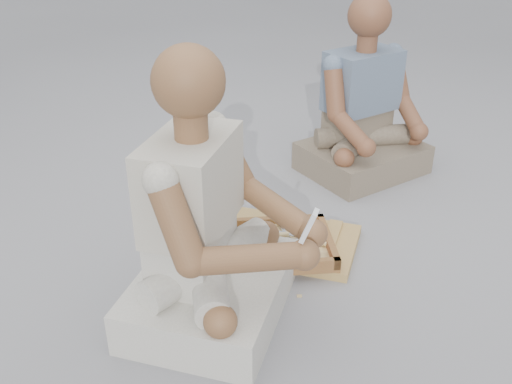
# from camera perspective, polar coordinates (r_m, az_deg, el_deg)

# --- Properties ---
(ground) EXTENTS (60.00, 60.00, 0.00)m
(ground) POSITION_cam_1_polar(r_m,az_deg,el_deg) (2.36, 2.57, -8.42)
(ground) COLOR gray
(ground) RESTS_ON ground
(carved_panel) EXTENTS (0.67, 0.51, 0.04)m
(carved_panel) POSITION_cam_1_polar(r_m,az_deg,el_deg) (2.54, 3.11, -4.94)
(carved_panel) COLOR #AB8542
(carved_panel) RESTS_ON ground
(tool_tray) EXTENTS (0.52, 0.45, 0.06)m
(tool_tray) POSITION_cam_1_polar(r_m,az_deg,el_deg) (2.43, 2.16, -5.43)
(tool_tray) COLOR brown
(tool_tray) RESTS_ON carved_panel
(chisel_0) EXTENTS (0.22, 0.07, 0.02)m
(chisel_0) POSITION_cam_1_polar(r_m,az_deg,el_deg) (2.47, 1.98, -4.34)
(chisel_0) COLOR silver
(chisel_0) RESTS_ON tool_tray
(chisel_1) EXTENTS (0.22, 0.02, 0.02)m
(chisel_1) POSITION_cam_1_polar(r_m,az_deg,el_deg) (2.41, 4.00, -5.62)
(chisel_1) COLOR silver
(chisel_1) RESTS_ON tool_tray
(chisel_2) EXTENTS (0.08, 0.21, 0.02)m
(chisel_2) POSITION_cam_1_polar(r_m,az_deg,el_deg) (2.44, 4.63, -5.02)
(chisel_2) COLOR silver
(chisel_2) RESTS_ON tool_tray
(chisel_3) EXTENTS (0.16, 0.18, 0.02)m
(chisel_3) POSITION_cam_1_polar(r_m,az_deg,el_deg) (2.54, 1.37, -3.64)
(chisel_3) COLOR silver
(chisel_3) RESTS_ON tool_tray
(chisel_4) EXTENTS (0.06, 0.22, 0.02)m
(chisel_4) POSITION_cam_1_polar(r_m,az_deg,el_deg) (2.53, 4.71, -3.65)
(chisel_4) COLOR silver
(chisel_4) RESTS_ON tool_tray
(chisel_5) EXTENTS (0.20, 0.12, 0.02)m
(chisel_5) POSITION_cam_1_polar(r_m,az_deg,el_deg) (2.36, 5.44, -6.38)
(chisel_5) COLOR silver
(chisel_5) RESTS_ON tool_tray
(chisel_6) EXTENTS (0.13, 0.20, 0.02)m
(chisel_6) POSITION_cam_1_polar(r_m,az_deg,el_deg) (2.44, 2.75, -5.22)
(chisel_6) COLOR silver
(chisel_6) RESTS_ON tool_tray
(chisel_7) EXTENTS (0.21, 0.09, 0.02)m
(chisel_7) POSITION_cam_1_polar(r_m,az_deg,el_deg) (2.44, 5.84, -4.87)
(chisel_7) COLOR silver
(chisel_7) RESTS_ON tool_tray
(chisel_8) EXTENTS (0.11, 0.21, 0.02)m
(chisel_8) POSITION_cam_1_polar(r_m,az_deg,el_deg) (2.43, 3.73, -5.19)
(chisel_8) COLOR silver
(chisel_8) RESTS_ON tool_tray
(chisel_9) EXTENTS (0.14, 0.19, 0.02)m
(chisel_9) POSITION_cam_1_polar(r_m,az_deg,el_deg) (2.51, 6.01, -4.19)
(chisel_9) COLOR silver
(chisel_9) RESTS_ON tool_tray
(chisel_10) EXTENTS (0.15, 0.18, 0.02)m
(chisel_10) POSITION_cam_1_polar(r_m,az_deg,el_deg) (2.40, 3.20, -5.60)
(chisel_10) COLOR silver
(chisel_10) RESTS_ON tool_tray
(wood_chip_0) EXTENTS (0.02, 0.02, 0.00)m
(wood_chip_0) POSITION_cam_1_polar(r_m,az_deg,el_deg) (2.62, -2.04, -4.21)
(wood_chip_0) COLOR tan
(wood_chip_0) RESTS_ON ground
(wood_chip_1) EXTENTS (0.02, 0.02, 0.00)m
(wood_chip_1) POSITION_cam_1_polar(r_m,az_deg,el_deg) (2.54, 6.67, -5.63)
(wood_chip_1) COLOR tan
(wood_chip_1) RESTS_ON ground
(wood_chip_2) EXTENTS (0.02, 0.02, 0.00)m
(wood_chip_2) POSITION_cam_1_polar(r_m,az_deg,el_deg) (2.39, -2.99, -7.82)
(wood_chip_2) COLOR tan
(wood_chip_2) RESTS_ON ground
(wood_chip_3) EXTENTS (0.02, 0.02, 0.00)m
(wood_chip_3) POSITION_cam_1_polar(r_m,az_deg,el_deg) (2.42, -0.27, -7.31)
(wood_chip_3) COLOR tan
(wood_chip_3) RESTS_ON ground
(wood_chip_4) EXTENTS (0.02, 0.02, 0.00)m
(wood_chip_4) POSITION_cam_1_polar(r_m,az_deg,el_deg) (2.60, 7.64, -4.76)
(wood_chip_4) COLOR tan
(wood_chip_4) RESTS_ON ground
(wood_chip_5) EXTENTS (0.02, 0.02, 0.00)m
(wood_chip_5) POSITION_cam_1_polar(r_m,az_deg,el_deg) (2.64, -1.42, -3.96)
(wood_chip_5) COLOR tan
(wood_chip_5) RESTS_ON ground
(wood_chip_6) EXTENTS (0.02, 0.02, 0.00)m
(wood_chip_6) POSITION_cam_1_polar(r_m,az_deg,el_deg) (2.65, 7.38, -4.08)
(wood_chip_6) COLOR tan
(wood_chip_6) RESTS_ON ground
(wood_chip_7) EXTENTS (0.02, 0.02, 0.00)m
(wood_chip_7) POSITION_cam_1_polar(r_m,az_deg,el_deg) (2.26, 4.36, -10.33)
(wood_chip_7) COLOR tan
(wood_chip_7) RESTS_ON ground
(wood_chip_8) EXTENTS (0.02, 0.02, 0.00)m
(wood_chip_8) POSITION_cam_1_polar(r_m,az_deg,el_deg) (2.72, -4.19, -2.96)
(wood_chip_8) COLOR tan
(wood_chip_8) RESTS_ON ground
(wood_chip_9) EXTENTS (0.02, 0.02, 0.00)m
(wood_chip_9) POSITION_cam_1_polar(r_m,az_deg,el_deg) (2.62, -3.26, -4.23)
(wood_chip_9) COLOR tan
(wood_chip_9) RESTS_ON ground
(craftsman) EXTENTS (0.72, 0.72, 1.00)m
(craftsman) POSITION_cam_1_polar(r_m,az_deg,el_deg) (2.00, -4.87, -4.18)
(craftsman) COLOR beige
(craftsman) RESTS_ON ground
(companion) EXTENTS (0.78, 0.76, 0.95)m
(companion) POSITION_cam_1_polar(r_m,az_deg,el_deg) (3.14, 10.76, 7.44)
(companion) COLOR #736753
(companion) RESTS_ON ground
(mobile_phone) EXTENTS (0.06, 0.06, 0.11)m
(mobile_phone) POSITION_cam_1_polar(r_m,az_deg,el_deg) (1.79, 5.33, -3.39)
(mobile_phone) COLOR silver
(mobile_phone) RESTS_ON craftsman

